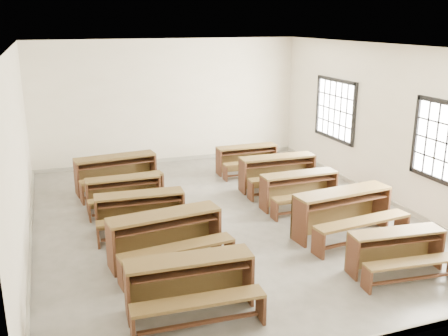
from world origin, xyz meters
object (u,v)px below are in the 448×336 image
object	(u,v)px
desk_set_1	(166,234)
desk_set_8	(278,170)
desk_set_6	(344,210)
desk_set_5	(397,249)
desk_set_3	(124,191)
desk_set_0	(190,281)
desk_set_4	(117,171)
desk_set_9	(247,157)
desk_set_2	(140,210)
desk_set_7	(300,188)

from	to	relation	value
desk_set_1	desk_set_8	bearing A→B (deg)	32.29
desk_set_8	desk_set_6	bearing A→B (deg)	-88.13
desk_set_5	desk_set_3	bearing A→B (deg)	136.31
desk_set_3	desk_set_6	size ratio (longest dim) A/B	0.77
desk_set_0	desk_set_1	world-z (taller)	desk_set_1
desk_set_0	desk_set_6	size ratio (longest dim) A/B	0.89
desk_set_4	desk_set_9	bearing A→B (deg)	-0.78
desk_set_0	desk_set_6	world-z (taller)	desk_set_6
desk_set_2	desk_set_4	xyz separation A→B (m)	(-0.08, 2.37, 0.05)
desk_set_3	desk_set_5	distance (m)	5.27
desk_set_5	desk_set_8	size ratio (longest dim) A/B	0.88
desk_set_6	desk_set_7	bearing A→B (deg)	86.69
desk_set_0	desk_set_1	bearing A→B (deg)	91.72
desk_set_5	desk_set_8	xyz separation A→B (m)	(-0.01, 4.05, 0.07)
desk_set_2	desk_set_6	world-z (taller)	desk_set_6
desk_set_3	desk_set_8	size ratio (longest dim) A/B	0.85
desk_set_7	desk_set_8	distance (m)	1.14
desk_set_4	desk_set_7	xyz separation A→B (m)	(3.33, -2.26, -0.05)
desk_set_4	desk_set_6	bearing A→B (deg)	-53.96
desk_set_7	desk_set_8	xyz separation A→B (m)	(0.06, 1.14, 0.03)
desk_set_7	desk_set_0	bearing A→B (deg)	-137.39
desk_set_6	desk_set_8	bearing A→B (deg)	84.29
desk_set_4	desk_set_6	xyz separation A→B (m)	(3.39, -3.75, 0.01)
desk_set_2	desk_set_8	world-z (taller)	desk_set_8
desk_set_8	desk_set_9	distance (m)	1.43
desk_set_0	desk_set_4	size ratio (longest dim) A/B	0.92
desk_set_3	desk_set_9	size ratio (longest dim) A/B	0.98
desk_set_7	desk_set_1	bearing A→B (deg)	-155.56
desk_set_7	desk_set_9	world-z (taller)	desk_set_7
desk_set_8	desk_set_7	bearing A→B (deg)	-91.24
desk_set_1	desk_set_4	distance (m)	3.68
desk_set_4	desk_set_1	bearing A→B (deg)	-92.29
desk_set_0	desk_set_9	world-z (taller)	desk_set_0
desk_set_1	desk_set_3	size ratio (longest dim) A/B	1.27
desk_set_7	desk_set_9	bearing A→B (deg)	91.95
desk_set_0	desk_set_2	xyz separation A→B (m)	(-0.13, 2.77, -0.02)
desk_set_6	desk_set_4	bearing A→B (deg)	126.40
desk_set_2	desk_set_5	bearing A→B (deg)	-36.57
desk_set_2	desk_set_4	world-z (taller)	desk_set_4
desk_set_1	desk_set_9	distance (m)	4.97
desk_set_1	desk_set_3	world-z (taller)	desk_set_1
desk_set_2	desk_set_7	world-z (taller)	desk_set_7
desk_set_3	desk_set_9	distance (m)	3.57
desk_set_0	desk_set_2	world-z (taller)	desk_set_0
desk_set_2	desk_set_8	bearing A→B (deg)	24.31
desk_set_0	desk_set_9	size ratio (longest dim) A/B	1.12
desk_set_6	desk_set_3	bearing A→B (deg)	137.22
desk_set_2	desk_set_6	xyz separation A→B (m)	(3.31, -1.37, 0.06)
desk_set_3	desk_set_7	bearing A→B (deg)	-17.59
desk_set_0	desk_set_3	world-z (taller)	desk_set_0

